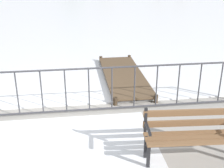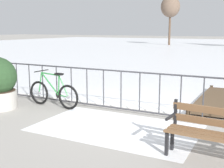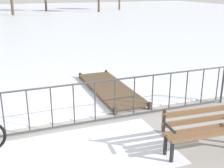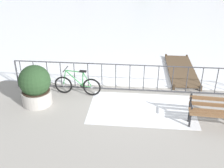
% 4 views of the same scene
% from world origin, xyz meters
% --- Properties ---
extents(ground_plane, '(160.00, 160.00, 0.00)m').
position_xyz_m(ground_plane, '(0.00, 0.00, 0.00)').
color(ground_plane, '#9E9991').
extents(frozen_pond, '(80.00, 56.00, 0.03)m').
position_xyz_m(frozen_pond, '(0.00, 28.40, 0.01)').
color(frozen_pond, white).
rests_on(frozen_pond, ground).
extents(snow_patch, '(3.44, 2.10, 0.01)m').
position_xyz_m(snow_patch, '(0.20, -1.20, 0.00)').
color(snow_patch, white).
rests_on(snow_patch, ground).
extents(railing_fence, '(9.06, 0.06, 1.07)m').
position_xyz_m(railing_fence, '(0.00, 0.00, 0.56)').
color(railing_fence, '#38383D').
rests_on(railing_fence, ground).
extents(park_bench, '(1.63, 0.59, 0.89)m').
position_xyz_m(park_bench, '(2.36, -1.88, 0.51)').
color(park_bench, brown).
rests_on(park_bench, ground).
extents(wooden_dock, '(1.10, 3.48, 0.20)m').
position_xyz_m(wooden_dock, '(1.88, 1.99, 0.12)').
color(wooden_dock, brown).
rests_on(wooden_dock, ground).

